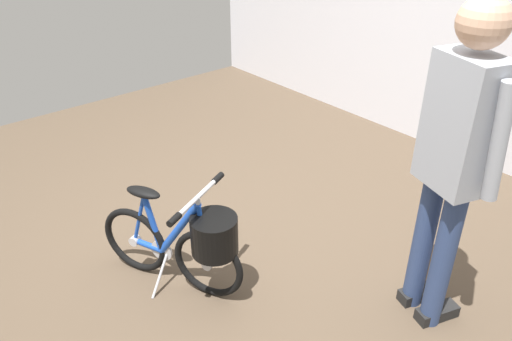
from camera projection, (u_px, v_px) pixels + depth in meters
ground_plane at (240, 252)px, 3.27m from camera, size 6.14×6.14×0.00m
folding_bike_foreground at (188, 241)px, 2.82m from camera, size 0.89×0.55×0.68m
visitor_near_wall at (454, 155)px, 2.33m from camera, size 0.51×0.35×1.72m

